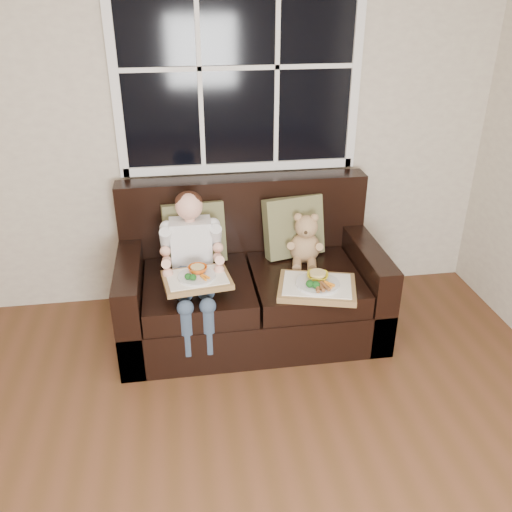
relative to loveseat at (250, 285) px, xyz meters
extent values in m
cube|color=beige|center=(-0.47, 0.48, 1.04)|extent=(4.50, 0.02, 2.70)
cube|color=black|center=(0.00, 0.47, 1.34)|extent=(1.50, 0.02, 1.25)
cube|color=white|center=(0.00, 0.45, 0.69)|extent=(1.58, 0.04, 0.06)
cube|color=white|center=(-0.78, 0.45, 1.34)|extent=(0.06, 0.04, 1.37)
cube|color=white|center=(0.78, 0.45, 1.34)|extent=(0.06, 0.04, 1.37)
cube|color=white|center=(0.00, 0.45, 1.34)|extent=(1.50, 0.03, 0.03)
cube|color=black|center=(0.00, -0.07, -0.16)|extent=(1.70, 0.90, 0.30)
cube|color=black|center=(-0.78, -0.07, -0.01)|extent=(0.15, 0.90, 0.60)
cube|color=black|center=(0.77, -0.07, -0.01)|extent=(0.15, 0.90, 0.60)
cube|color=black|center=(0.00, 0.31, 0.32)|extent=(1.70, 0.18, 0.66)
cube|color=black|center=(-0.35, -0.15, 0.07)|extent=(0.68, 0.72, 0.15)
cube|color=black|center=(0.35, -0.15, 0.07)|extent=(0.68, 0.72, 0.15)
cube|color=olive|center=(-0.35, 0.15, 0.34)|extent=(0.42, 0.23, 0.41)
cube|color=olive|center=(0.33, 0.15, 0.34)|extent=(0.44, 0.27, 0.42)
cube|color=silver|center=(-0.38, -0.02, 0.33)|extent=(0.26, 0.16, 0.36)
sphere|color=#EDAA91|center=(-0.38, -0.03, 0.61)|extent=(0.17, 0.17, 0.17)
ellipsoid|color=#321910|center=(-0.38, -0.01, 0.63)|extent=(0.17, 0.17, 0.12)
cylinder|color=#314156|center=(-0.44, -0.22, 0.19)|extent=(0.10, 0.32, 0.10)
cylinder|color=#314156|center=(-0.31, -0.22, 0.19)|extent=(0.10, 0.32, 0.10)
cylinder|color=#314156|center=(-0.44, -0.48, -0.01)|extent=(0.09, 0.09, 0.30)
cylinder|color=#314156|center=(-0.31, -0.48, -0.01)|extent=(0.09, 0.09, 0.30)
cylinder|color=#EDAA91|center=(-0.53, -0.14, 0.37)|extent=(0.07, 0.32, 0.25)
cylinder|color=#EDAA91|center=(-0.22, -0.14, 0.37)|extent=(0.07, 0.32, 0.25)
ellipsoid|color=tan|center=(0.38, 0.04, 0.23)|extent=(0.24, 0.22, 0.22)
sphere|color=tan|center=(0.38, 0.02, 0.40)|extent=(0.18, 0.18, 0.15)
sphere|color=tan|center=(0.33, 0.03, 0.46)|extent=(0.05, 0.05, 0.05)
sphere|color=tan|center=(0.44, 0.03, 0.46)|extent=(0.05, 0.05, 0.05)
sphere|color=tan|center=(0.38, -0.03, 0.38)|extent=(0.06, 0.06, 0.06)
sphere|color=black|center=(0.38, -0.06, 0.39)|extent=(0.02, 0.02, 0.02)
cylinder|color=tan|center=(0.33, -0.08, 0.17)|extent=(0.08, 0.13, 0.06)
cylinder|color=tan|center=(0.43, -0.08, 0.17)|extent=(0.08, 0.13, 0.06)
cube|color=olive|center=(-0.36, -0.32, 0.25)|extent=(0.43, 0.35, 0.03)
cube|color=white|center=(-0.36, -0.32, 0.27)|extent=(0.38, 0.30, 0.01)
cylinder|color=silver|center=(-0.36, -0.33, 0.28)|extent=(0.22, 0.22, 0.01)
imported|color=orange|center=(-0.35, -0.29, 0.31)|extent=(0.13, 0.13, 0.04)
cylinder|color=#F0DA83|center=(-0.35, -0.29, 0.31)|extent=(0.08, 0.08, 0.02)
ellipsoid|color=#1C591D|center=(-0.41, -0.37, 0.31)|extent=(0.04, 0.04, 0.04)
ellipsoid|color=#1C591D|center=(-0.38, -0.38, 0.31)|extent=(0.04, 0.04, 0.04)
cylinder|color=orange|center=(-0.32, -0.37, 0.30)|extent=(0.04, 0.06, 0.01)
cube|color=olive|center=(0.37, -0.37, 0.16)|extent=(0.54, 0.47, 0.04)
cube|color=white|center=(0.37, -0.37, 0.18)|extent=(0.48, 0.40, 0.01)
cylinder|color=silver|center=(0.37, -0.38, 0.19)|extent=(0.27, 0.27, 0.02)
imported|color=yellow|center=(0.38, -0.33, 0.22)|extent=(0.16, 0.16, 0.03)
cylinder|color=#F0DA83|center=(0.38, -0.33, 0.23)|extent=(0.10, 0.10, 0.02)
ellipsoid|color=#1C591D|center=(0.30, -0.42, 0.23)|extent=(0.05, 0.05, 0.04)
ellipsoid|color=#1C591D|center=(0.34, -0.44, 0.23)|extent=(0.05, 0.05, 0.04)
cylinder|color=orange|center=(0.42, -0.43, 0.21)|extent=(0.05, 0.07, 0.02)
cylinder|color=brown|center=(0.37, -0.45, 0.22)|extent=(0.03, 0.10, 0.02)
camera|label=1|loc=(-0.43, -3.14, 1.84)|focal=38.00mm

